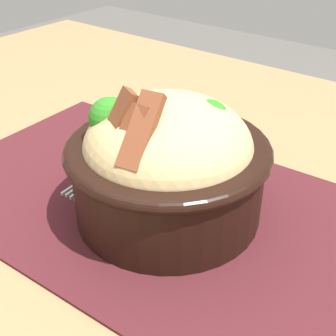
% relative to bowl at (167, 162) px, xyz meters
% --- Properties ---
extents(table, '(1.20, 0.94, 0.74)m').
position_rel_bowl_xyz_m(table, '(0.04, 0.03, -0.13)').
color(table, '#99754C').
rests_on(table, ground_plane).
extents(placemat, '(0.47, 0.30, 0.00)m').
position_rel_bowl_xyz_m(placemat, '(0.03, -0.00, -0.06)').
color(placemat, '#47191E').
rests_on(placemat, table).
extents(bowl, '(0.19, 0.19, 0.14)m').
position_rel_bowl_xyz_m(bowl, '(0.00, 0.00, 0.00)').
color(bowl, black).
rests_on(bowl, placemat).
extents(fork, '(0.02, 0.12, 0.00)m').
position_rel_bowl_xyz_m(fork, '(0.10, -0.01, -0.05)').
color(fork, silver).
rests_on(fork, placemat).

